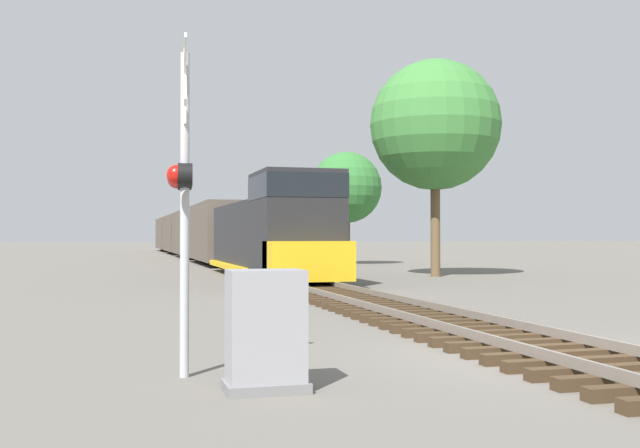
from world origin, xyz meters
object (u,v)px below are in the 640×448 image
at_px(freight_train, 197,234).
at_px(relay_cabinet, 266,331).
at_px(tree_mid_background, 346,188).
at_px(tree_far_right, 435,125).
at_px(crossing_signal_near, 182,185).

xyz_separation_m(freight_train, relay_cabinet, (-4.58, -51.32, -1.25)).
bearing_deg(tree_mid_background, tree_far_right, -91.29).
relative_size(freight_train, crossing_signal_near, 16.56).
height_order(relay_cabinet, tree_mid_background, tree_mid_background).
height_order(relay_cabinet, tree_far_right, tree_far_right).
distance_m(crossing_signal_near, tree_mid_background, 38.04).
height_order(freight_train, crossing_signal_near, crossing_signal_near).
bearing_deg(crossing_signal_near, relay_cabinet, 41.93).
relative_size(freight_train, tree_mid_background, 10.13).
xyz_separation_m(freight_train, tree_far_right, (7.58, -29.06, 4.84)).
relative_size(crossing_signal_near, relay_cabinet, 3.06).
xyz_separation_m(tree_far_right, tree_mid_background, (0.33, 14.42, -1.92)).
bearing_deg(relay_cabinet, crossing_signal_near, 127.44).
height_order(freight_train, tree_far_right, tree_far_right).
distance_m(freight_train, tree_mid_background, 16.88).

